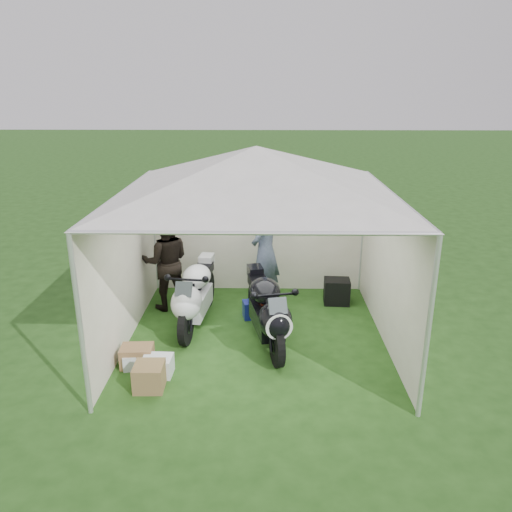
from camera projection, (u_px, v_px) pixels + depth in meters
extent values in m
plane|color=#1D4113|center=(256.00, 336.00, 7.98)|extent=(80.00, 80.00, 0.00)
cylinder|color=silver|center=(80.00, 328.00, 5.75)|extent=(0.06, 0.06, 2.30)
cylinder|color=silver|center=(428.00, 331.00, 5.69)|extent=(0.06, 0.06, 2.30)
cylinder|color=silver|center=(154.00, 232.00, 9.54)|extent=(0.06, 0.06, 2.30)
cylinder|color=silver|center=(363.00, 233.00, 9.47)|extent=(0.06, 0.06, 2.30)
cube|color=silver|center=(258.00, 233.00, 9.51)|extent=(4.00, 0.02, 2.30)
cube|color=silver|center=(126.00, 268.00, 7.65)|extent=(0.02, 4.00, 2.30)
cube|color=silver|center=(388.00, 270.00, 7.58)|extent=(0.02, 4.00, 2.30)
pyramid|color=silver|center=(256.00, 171.00, 7.13)|extent=(5.66, 5.66, 0.70)
cube|color=#99A5B7|center=(170.00, 196.00, 9.29)|extent=(0.22, 0.02, 0.28)
cube|color=#99A5B7|center=(188.00, 196.00, 9.28)|extent=(0.22, 0.02, 0.28)
cube|color=#99A5B7|center=(207.00, 196.00, 9.28)|extent=(0.22, 0.01, 0.28)
cube|color=#99A5B7|center=(226.00, 197.00, 9.27)|extent=(0.22, 0.01, 0.28)
cube|color=#99A5B7|center=(171.00, 212.00, 9.39)|extent=(0.22, 0.02, 0.28)
cube|color=#99A5B7|center=(189.00, 212.00, 9.38)|extent=(0.22, 0.01, 0.28)
cube|color=#99A5B7|center=(208.00, 212.00, 9.37)|extent=(0.22, 0.02, 0.28)
cube|color=#99A5B7|center=(226.00, 212.00, 9.37)|extent=(0.22, 0.01, 0.28)
cylinder|color=#D8590C|center=(269.00, 191.00, 9.22)|extent=(3.20, 0.02, 0.02)
cylinder|color=black|center=(186.00, 326.00, 7.65)|extent=(0.17, 0.64, 0.63)
cylinder|color=black|center=(207.00, 289.00, 9.03)|extent=(0.22, 0.64, 0.63)
cube|color=silver|center=(196.00, 302.00, 8.26)|extent=(0.46, 1.03, 0.32)
ellipsoid|color=silver|center=(187.00, 303.00, 7.64)|extent=(0.54, 0.68, 0.53)
ellipsoid|color=silver|center=(197.00, 276.00, 8.22)|extent=(0.53, 0.69, 0.37)
cube|color=black|center=(202.00, 271.00, 8.64)|extent=(0.34, 0.66, 0.15)
cube|color=silver|center=(207.00, 260.00, 8.94)|extent=(0.26, 0.34, 0.19)
cube|color=black|center=(201.00, 283.00, 8.60)|extent=(0.17, 0.59, 0.11)
cube|color=#3F474C|center=(184.00, 289.00, 7.43)|extent=(0.27, 0.18, 0.22)
cylinder|color=black|center=(277.00, 345.00, 7.06)|extent=(0.24, 0.64, 0.64)
cylinder|color=black|center=(256.00, 303.00, 8.44)|extent=(0.29, 0.66, 0.64)
cube|color=black|center=(266.00, 319.00, 7.68)|extent=(0.57, 1.06, 0.32)
ellipsoid|color=black|center=(275.00, 320.00, 7.05)|extent=(0.60, 0.72, 0.53)
ellipsoid|color=black|center=(265.00, 291.00, 7.64)|extent=(0.60, 0.74, 0.37)
cube|color=black|center=(259.00, 284.00, 8.05)|extent=(0.41, 0.68, 0.15)
cube|color=black|center=(255.00, 272.00, 8.35)|extent=(0.30, 0.36, 0.19)
cube|color=#9C2C18|center=(261.00, 297.00, 8.01)|extent=(0.23, 0.59, 0.11)
cube|color=#3F474C|center=(278.00, 306.00, 6.84)|extent=(0.28, 0.20, 0.22)
cylinder|color=white|center=(279.00, 328.00, 6.83)|extent=(0.38, 0.10, 0.38)
cube|color=#242ECD|center=(255.00, 309.00, 8.59)|extent=(0.45, 0.33, 0.30)
imported|color=black|center=(166.00, 262.00, 8.75)|extent=(0.97, 0.82, 1.75)
imported|color=slate|center=(265.00, 251.00, 8.96)|extent=(0.75, 0.86, 1.98)
cube|color=black|center=(337.00, 291.00, 9.14)|extent=(0.48, 0.39, 0.46)
cube|color=white|center=(158.00, 366.00, 6.88)|extent=(0.42, 0.33, 0.27)
cube|color=olive|center=(149.00, 376.00, 6.56)|extent=(0.39, 0.39, 0.35)
cube|color=silver|center=(134.00, 360.00, 7.07)|extent=(0.35, 0.32, 0.22)
cube|color=brown|center=(137.00, 356.00, 7.10)|extent=(0.47, 0.35, 0.30)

